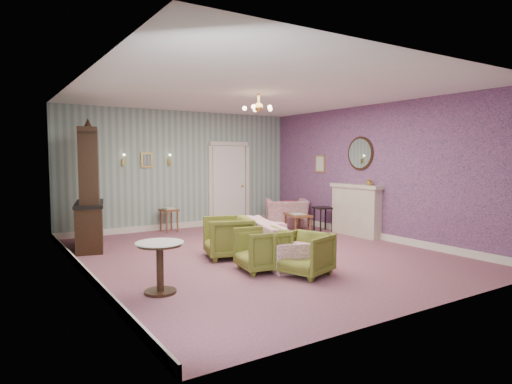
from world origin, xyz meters
TOP-DOWN VIEW (x-y plane):
  - floor at (0.00, 0.00)m, footprint 7.00×7.00m
  - ceiling at (0.00, 0.00)m, footprint 7.00×7.00m
  - wall_back at (0.00, 3.50)m, footprint 6.00×0.00m
  - wall_front at (0.00, -3.50)m, footprint 6.00×0.00m
  - wall_left at (-3.00, 0.00)m, footprint 0.00×7.00m
  - wall_right at (3.00, 0.00)m, footprint 0.00×7.00m
  - wall_right_floral at (2.98, 0.00)m, footprint 0.00×7.00m
  - door at (1.30, 3.46)m, footprint 1.12×0.12m
  - olive_chair_a at (-0.21, -1.59)m, footprint 0.83×0.86m
  - olive_chair_b at (-0.60, -1.02)m, footprint 0.78×0.82m
  - olive_chair_c at (-0.61, 0.05)m, footprint 0.92×0.95m
  - sofa_chintz at (0.15, -0.48)m, footprint 1.30×2.38m
  - wingback_chair at (2.40, 2.39)m, footprint 1.25×1.11m
  - dresser at (-2.48, 2.20)m, footprint 0.84×1.55m
  - fireplace at (2.86, 0.40)m, footprint 0.30×1.40m
  - mantel_vase at (2.84, 0.00)m, footprint 0.15×0.15m
  - oval_mirror at (2.96, 0.40)m, footprint 0.04×0.76m
  - framed_print at (2.97, 1.75)m, footprint 0.04×0.34m
  - coffee_table at (2.13, 1.58)m, footprint 0.67×0.91m
  - side_table_black at (2.63, 1.24)m, footprint 0.46×0.46m
  - pedestal_table at (-2.33, -1.26)m, footprint 0.71×0.71m
  - nesting_table at (-0.50, 3.15)m, footprint 0.37×0.47m
  - gilt_mirror_back at (-0.90, 3.46)m, footprint 0.28×0.06m
  - sconce_left at (-1.45, 3.44)m, footprint 0.16×0.12m
  - sconce_right at (-0.35, 3.44)m, footprint 0.16×0.12m
  - chandelier at (0.00, 0.00)m, footprint 0.56×0.56m
  - burgundy_cushion at (2.35, 2.24)m, footprint 0.41×0.28m

SIDE VIEW (x-z plane):
  - floor at x=0.00m, z-range 0.00..0.00m
  - coffee_table at x=2.13m, z-range 0.00..0.42m
  - side_table_black at x=2.63m, z-range 0.00..0.58m
  - nesting_table at x=-0.50m, z-range 0.00..0.59m
  - pedestal_table at x=-2.33m, z-range 0.00..0.68m
  - olive_chair_a at x=-0.21m, z-range 0.00..0.71m
  - olive_chair_b at x=-0.60m, z-range 0.00..0.73m
  - olive_chair_c at x=-0.61m, z-range 0.00..0.80m
  - sofa_chintz at x=0.15m, z-range 0.00..0.89m
  - wingback_chair at x=2.40m, z-range 0.00..0.92m
  - burgundy_cushion at x=2.35m, z-range 0.28..0.68m
  - fireplace at x=2.86m, z-range 0.00..1.16m
  - door at x=1.30m, z-range 0.00..2.16m
  - dresser at x=-2.48m, z-range 0.00..2.45m
  - mantel_vase at x=2.84m, z-range 1.16..1.31m
  - wall_back at x=0.00m, z-range -1.55..4.45m
  - wall_front at x=0.00m, z-range -1.55..4.45m
  - wall_left at x=-3.00m, z-range -2.05..4.95m
  - wall_right at x=3.00m, z-range -2.05..4.95m
  - wall_right_floral at x=2.98m, z-range -2.05..4.95m
  - framed_print at x=2.97m, z-range 1.39..1.81m
  - gilt_mirror_back at x=-0.90m, z-range 1.52..1.88m
  - sconce_left at x=-1.45m, z-range 1.55..1.85m
  - sconce_right at x=-0.35m, z-range 1.55..1.85m
  - oval_mirror at x=2.96m, z-range 1.43..2.27m
  - chandelier at x=0.00m, z-range 2.45..2.81m
  - ceiling at x=0.00m, z-range 2.90..2.90m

